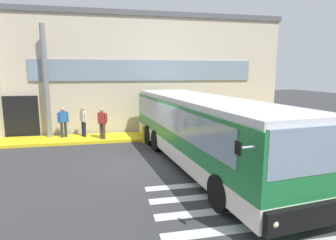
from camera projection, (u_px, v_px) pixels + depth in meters
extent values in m
cube|color=#353538|center=(143.00, 165.00, 11.13)|extent=(80.00, 90.00, 0.02)
cube|color=silver|center=(251.00, 227.00, 6.61)|extent=(4.40, 0.36, 0.01)
cube|color=silver|center=(235.00, 209.00, 7.48)|extent=(4.40, 0.36, 0.01)
cube|color=silver|center=(222.00, 195.00, 8.35)|extent=(4.40, 0.36, 0.01)
cube|color=silver|center=(211.00, 184.00, 9.22)|extent=(4.40, 0.36, 0.01)
cube|color=beige|center=(125.00, 76.00, 22.13)|extent=(19.12, 12.00, 6.90)
cube|color=#56565B|center=(123.00, 29.00, 21.54)|extent=(19.32, 12.20, 0.30)
cube|color=black|center=(22.00, 117.00, 15.44)|extent=(1.80, 0.16, 2.40)
cube|color=gray|center=(147.00, 70.00, 16.45)|extent=(13.12, 0.10, 1.20)
cube|color=yellow|center=(133.00, 137.00, 15.75)|extent=(23.12, 2.00, 0.15)
cylinder|color=slate|center=(46.00, 82.00, 14.89)|extent=(0.28, 0.28, 6.05)
cube|color=#1E7238|center=(201.00, 129.00, 11.06)|extent=(3.80, 11.31, 2.15)
cube|color=silver|center=(201.00, 149.00, 11.19)|extent=(3.84, 11.36, 0.55)
cube|color=silver|center=(202.00, 100.00, 10.86)|extent=(3.68, 11.10, 0.20)
cube|color=gray|center=(313.00, 151.00, 5.81)|extent=(2.35, 0.39, 1.05)
cube|color=gray|center=(226.00, 114.00, 11.66)|extent=(1.17, 9.84, 0.95)
cube|color=gray|center=(168.00, 117.00, 10.85)|extent=(1.17, 9.84, 0.95)
cube|color=black|center=(315.00, 134.00, 5.75)|extent=(2.15, 0.34, 0.28)
cube|color=black|center=(312.00, 215.00, 5.92)|extent=(2.46, 0.48, 0.52)
sphere|color=beige|center=(274.00, 223.00, 5.56)|extent=(0.18, 0.18, 0.18)
cylinder|color=#B7B7BF|center=(247.00, 147.00, 5.51)|extent=(0.40, 0.10, 0.05)
cube|color=black|center=(238.00, 148.00, 5.45)|extent=(0.06, 0.20, 0.28)
cylinder|color=black|center=(292.00, 182.00, 8.07)|extent=(0.41, 1.03, 1.00)
cylinder|color=black|center=(220.00, 193.00, 7.34)|extent=(0.41, 1.03, 1.00)
cylinder|color=black|center=(202.00, 137.00, 13.77)|extent=(0.41, 1.03, 1.00)
cylinder|color=black|center=(157.00, 141.00, 13.04)|extent=(0.41, 1.03, 1.00)
cylinder|color=black|center=(192.00, 132.00, 14.99)|extent=(0.41, 1.03, 1.00)
cylinder|color=black|center=(150.00, 135.00, 14.26)|extent=(0.41, 1.03, 1.00)
cylinder|color=#2D2D33|center=(66.00, 129.00, 15.30)|extent=(0.15, 0.15, 0.85)
cylinder|color=#2D2D33|center=(62.00, 130.00, 15.19)|extent=(0.15, 0.15, 0.85)
cube|color=#2659A5|center=(63.00, 117.00, 15.13)|extent=(0.43, 0.34, 0.58)
sphere|color=tan|center=(62.00, 109.00, 15.06)|extent=(0.23, 0.23, 0.23)
cylinder|color=#2659A5|center=(68.00, 117.00, 15.27)|extent=(0.09, 0.09, 0.55)
cylinder|color=#2659A5|center=(58.00, 118.00, 15.00)|extent=(0.09, 0.09, 0.55)
cylinder|color=#1E2338|center=(85.00, 129.00, 15.32)|extent=(0.15, 0.15, 0.85)
cylinder|color=#1E2338|center=(83.00, 129.00, 15.46)|extent=(0.15, 0.15, 0.85)
cube|color=silver|center=(83.00, 116.00, 15.27)|extent=(0.39, 0.44, 0.58)
sphere|color=tan|center=(83.00, 109.00, 15.20)|extent=(0.23, 0.23, 0.23)
cylinder|color=silver|center=(85.00, 118.00, 15.10)|extent=(0.09, 0.09, 0.55)
cylinder|color=silver|center=(81.00, 117.00, 15.46)|extent=(0.09, 0.09, 0.55)
cylinder|color=#4C4233|center=(104.00, 131.00, 14.78)|extent=(0.15, 0.15, 0.85)
cylinder|color=#4C4233|center=(101.00, 131.00, 14.87)|extent=(0.15, 0.15, 0.85)
cube|color=#B23333|center=(102.00, 118.00, 14.71)|extent=(0.43, 0.41, 0.58)
sphere|color=tan|center=(102.00, 110.00, 14.64)|extent=(0.23, 0.23, 0.23)
cylinder|color=#B23333|center=(106.00, 119.00, 14.60)|extent=(0.09, 0.09, 0.55)
cylinder|color=#B23333|center=(98.00, 118.00, 14.83)|extent=(0.09, 0.09, 0.55)
cube|color=maroon|center=(104.00, 118.00, 14.86)|extent=(0.35, 0.33, 0.44)
cylinder|color=yellow|center=(144.00, 134.00, 14.62)|extent=(0.18, 0.18, 0.90)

